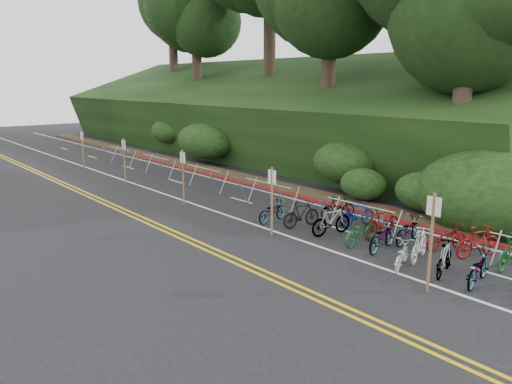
# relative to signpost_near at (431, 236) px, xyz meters

# --- Properties ---
(ground) EXTENTS (120.00, 120.00, 0.00)m
(ground) POSITION_rel_signpost_near_xyz_m (-0.55, 1.33, -1.52)
(ground) COLOR black
(ground) RESTS_ON ground
(road_markings) EXTENTS (7.47, 80.00, 0.01)m
(road_markings) POSITION_rel_signpost_near_xyz_m (0.08, 11.42, -1.52)
(road_markings) COLOR gold
(road_markings) RESTS_ON ground
(red_curb) EXTENTS (0.25, 28.00, 0.10)m
(red_curb) POSITION_rel_signpost_near_xyz_m (5.15, 13.33, -1.47)
(red_curb) COLOR maroon
(red_curb) RESTS_ON ground
(embankment) EXTENTS (14.30, 48.14, 9.11)m
(embankment) POSITION_rel_signpost_near_xyz_m (12.41, 20.36, 1.05)
(embankment) COLOR black
(embankment) RESTS_ON ground
(bike_racks_rest) EXTENTS (1.14, 23.00, 1.17)m
(bike_racks_rest) POSITION_rel_signpost_near_xyz_m (2.45, 14.33, -0.67)
(bike_racks_rest) COLOR #9499A2
(bike_racks_rest) RESTS_ON ground
(signpost_near) EXTENTS (0.08, 0.40, 2.67)m
(signpost_near) POSITION_rel_signpost_near_xyz_m (0.00, 0.00, 0.00)
(signpost_near) COLOR brown
(signpost_near) RESTS_ON ground
(signposts_rest) EXTENTS (0.08, 18.40, 2.50)m
(signposts_rest) POSITION_rel_signpost_near_xyz_m (0.05, 15.33, -0.09)
(signposts_rest) COLOR brown
(signposts_rest) RESTS_ON ground
(bike_front) EXTENTS (1.07, 1.60, 0.80)m
(bike_front) POSITION_rel_signpost_near_xyz_m (0.93, 1.47, -1.12)
(bike_front) COLOR beige
(bike_front) RESTS_ON ground
(bike_valet) EXTENTS (3.18, 11.28, 1.09)m
(bike_valet) POSITION_rel_signpost_near_xyz_m (2.39, 2.38, -1.04)
(bike_valet) COLOR slate
(bike_valet) RESTS_ON ground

